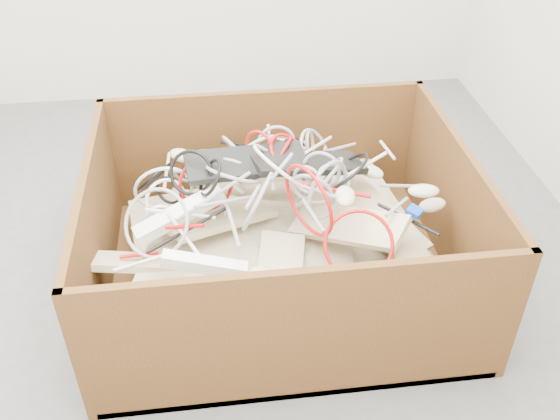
{
  "coord_description": "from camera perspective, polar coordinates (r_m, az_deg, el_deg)",
  "views": [
    {
      "loc": [
        0.06,
        -1.71,
        1.57
      ],
      "look_at": [
        0.27,
        -0.03,
        0.3
      ],
      "focal_mm": 40.38,
      "sensor_mm": 36.0,
      "label": 1
    }
  ],
  "objects": [
    {
      "name": "keyboard_pile",
      "position": [
        2.12,
        0.07,
        -0.59
      ],
      "size": [
        1.15,
        0.82,
        0.33
      ],
      "color": "#CAB78E",
      "rests_on": "cardboard_box"
    },
    {
      "name": "cardboard_box",
      "position": [
        2.21,
        -0.4,
        -3.89
      ],
      "size": [
        1.24,
        1.04,
        0.52
      ],
      "color": "#3E1C0F",
      "rests_on": "ground"
    },
    {
      "name": "ground",
      "position": [
        2.32,
        -6.74,
        -6.01
      ],
      "size": [
        3.0,
        3.0,
        0.0
      ],
      "primitive_type": "plane",
      "color": "#4B4B4D",
      "rests_on": "ground"
    },
    {
      "name": "power_strip_left",
      "position": [
        2.03,
        -9.11,
        -0.35
      ],
      "size": [
        0.31,
        0.16,
        0.13
      ],
      "primitive_type": "cube",
      "rotation": [
        0.14,
        -0.26,
        0.35
      ],
      "color": "white",
      "rests_on": "keyboard_pile"
    },
    {
      "name": "vga_plug",
      "position": [
        2.04,
        12.1,
        -0.13
      ],
      "size": [
        0.06,
        0.06,
        0.03
      ],
      "primitive_type": "cube",
      "rotation": [
        0.09,
        0.14,
        -0.78
      ],
      "color": "#0B38AF",
      "rests_on": "keyboard_pile"
    },
    {
      "name": "cable_tangle",
      "position": [
        2.1,
        -1.76,
        2.73
      ],
      "size": [
        1.04,
        0.82,
        0.43
      ],
      "color": "gray",
      "rests_on": "keyboard_pile"
    },
    {
      "name": "mice_scatter",
      "position": [
        2.05,
        3.43,
        0.11
      ],
      "size": [
        1.01,
        0.66,
        0.18
      ],
      "color": "beige",
      "rests_on": "keyboard_pile"
    },
    {
      "name": "power_strip_right",
      "position": [
        1.84,
        -6.86,
        -4.92
      ],
      "size": [
        0.26,
        0.09,
        0.08
      ],
      "primitive_type": "cube",
      "rotation": [
        -0.1,
        0.17,
        -0.16
      ],
      "color": "white",
      "rests_on": "keyboard_pile"
    }
  ]
}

